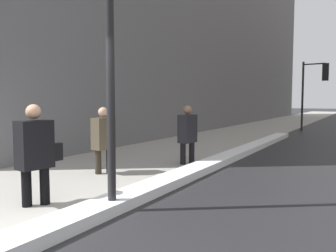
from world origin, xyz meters
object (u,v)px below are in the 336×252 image
traffic_light_near (317,81)px  pedestrian_in_glasses (187,132)px  pedestrian_trailing (103,137)px  pedestrian_with_shoulder_bag (35,150)px

traffic_light_near → pedestrian_in_glasses: size_ratio=2.51×
traffic_light_near → pedestrian_trailing: size_ratio=2.55×
traffic_light_near → pedestrian_trailing: (-2.62, -13.74, -1.88)m
traffic_light_near → pedestrian_in_glasses: traffic_light_near is taller
pedestrian_with_shoulder_bag → pedestrian_in_glasses: pedestrian_with_shoulder_bag is taller
pedestrian_with_shoulder_bag → traffic_light_near: bearing=179.5°
pedestrian_trailing → pedestrian_in_glasses: 2.19m
traffic_light_near → pedestrian_in_glasses: 12.08m
pedestrian_in_glasses → traffic_light_near: bearing=179.1°
traffic_light_near → pedestrian_with_shoulder_bag: 16.16m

